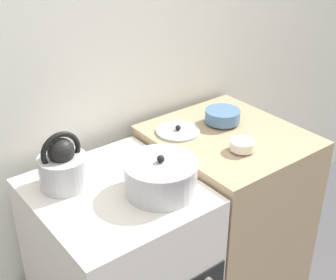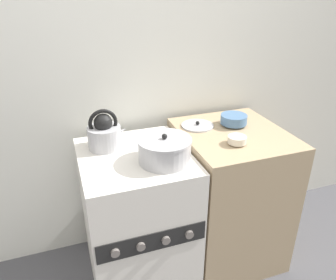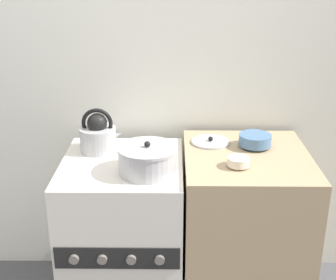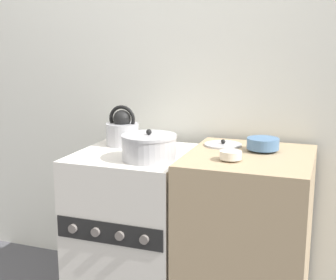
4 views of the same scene
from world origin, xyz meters
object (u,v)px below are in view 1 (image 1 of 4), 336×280
at_px(stove, 120,276).
at_px(enamel_bowl, 223,116).
at_px(cooking_pot, 161,177).
at_px(small_ceramic_bowl, 242,145).
at_px(kettle, 63,166).
at_px(loose_pot_lid, 178,131).

distance_m(stove, enamel_bowl, 0.83).
distance_m(cooking_pot, small_ceramic_bowl, 0.41).
distance_m(kettle, small_ceramic_bowl, 0.72).
bearing_deg(loose_pot_lid, stove, -158.81).
bearing_deg(kettle, stove, -47.08).
relative_size(stove, enamel_bowl, 5.36).
distance_m(small_ceramic_bowl, loose_pot_lid, 0.31).
bearing_deg(small_ceramic_bowl, kettle, 158.76).
bearing_deg(stove, cooking_pot, -40.51).
xyz_separation_m(enamel_bowl, loose_pot_lid, (-0.22, 0.06, -0.03)).
bearing_deg(loose_pot_lid, enamel_bowl, -14.49).
relative_size(stove, loose_pot_lid, 4.37).
bearing_deg(loose_pot_lid, small_ceramic_bowl, -70.53).
height_order(cooking_pot, loose_pot_lid, cooking_pot).
bearing_deg(small_ceramic_bowl, loose_pot_lid, 109.47).
relative_size(cooking_pot, enamel_bowl, 1.71).
xyz_separation_m(cooking_pot, enamel_bowl, (0.52, 0.23, 0.01)).
relative_size(enamel_bowl, small_ceramic_bowl, 1.57).
bearing_deg(cooking_pot, kettle, 136.05).
distance_m(stove, cooking_pot, 0.52).
bearing_deg(enamel_bowl, small_ceramic_bowl, -115.44).
distance_m(stove, small_ceramic_bowl, 0.74).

